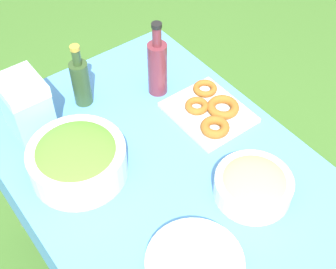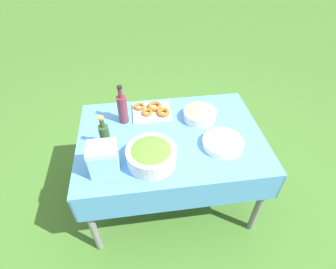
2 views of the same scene
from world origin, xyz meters
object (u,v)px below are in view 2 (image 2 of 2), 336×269
(pasta_bowl, at_px, (200,114))
(cooler_box, at_px, (104,159))
(plate_stack, at_px, (223,143))
(olive_oil_bottle, at_px, (105,136))
(salad_bowl, at_px, (151,155))
(wine_bottle, at_px, (122,108))
(donut_platter, at_px, (152,110))

(pasta_bowl, bearing_deg, cooler_box, -148.20)
(plate_stack, height_order, olive_oil_bottle, olive_oil_bottle)
(salad_bowl, relative_size, wine_bottle, 1.03)
(salad_bowl, bearing_deg, cooler_box, -173.20)
(plate_stack, relative_size, olive_oil_bottle, 1.07)
(plate_stack, height_order, cooler_box, cooler_box)
(salad_bowl, bearing_deg, olive_oil_bottle, 147.76)
(donut_platter, bearing_deg, wine_bottle, -160.76)
(donut_platter, distance_m, plate_stack, 0.62)
(olive_oil_bottle, xyz_separation_m, cooler_box, (0.00, -0.22, 0.01))
(pasta_bowl, xyz_separation_m, olive_oil_bottle, (-0.69, -0.21, 0.06))
(pasta_bowl, bearing_deg, olive_oil_bottle, -163.02)
(donut_platter, distance_m, cooler_box, 0.66)
(salad_bowl, distance_m, donut_platter, 0.53)
(cooler_box, bearing_deg, olive_oil_bottle, 90.61)
(salad_bowl, height_order, pasta_bowl, salad_bowl)
(olive_oil_bottle, bearing_deg, donut_platter, 44.56)
(olive_oil_bottle, bearing_deg, pasta_bowl, 16.98)
(salad_bowl, relative_size, olive_oil_bottle, 1.23)
(salad_bowl, distance_m, wine_bottle, 0.48)
(pasta_bowl, distance_m, donut_platter, 0.37)
(donut_platter, xyz_separation_m, wine_bottle, (-0.22, -0.08, 0.10))
(plate_stack, bearing_deg, pasta_bowl, 106.35)
(donut_platter, distance_m, wine_bottle, 0.26)
(olive_oil_bottle, distance_m, cooler_box, 0.22)
(donut_platter, height_order, plate_stack, same)
(pasta_bowl, height_order, plate_stack, pasta_bowl)
(olive_oil_bottle, bearing_deg, cooler_box, -89.39)
(donut_platter, distance_m, olive_oil_bottle, 0.49)
(plate_stack, xyz_separation_m, olive_oil_bottle, (-0.78, 0.10, 0.08))
(donut_platter, xyz_separation_m, cooler_box, (-0.34, -0.55, 0.09))
(donut_platter, relative_size, olive_oil_bottle, 1.19)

